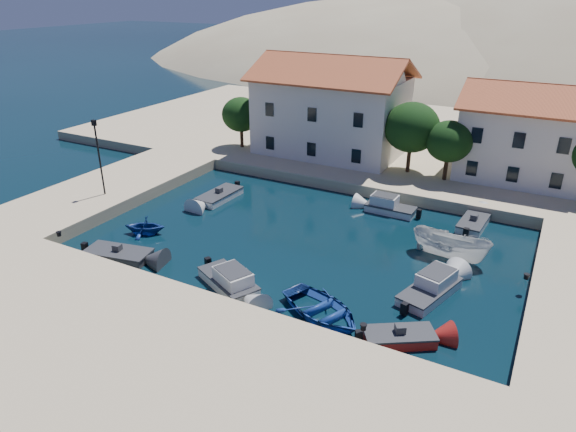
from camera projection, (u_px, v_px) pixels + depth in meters
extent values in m
plane|color=black|center=(224.00, 311.00, 29.00)|extent=(400.00, 400.00, 0.00)
cube|color=#C7B188|center=(149.00, 367.00, 23.98)|extent=(52.00, 12.00, 1.00)
cube|color=#C7B188|center=(111.00, 189.00, 45.07)|extent=(8.00, 20.00, 1.00)
cube|color=#C7B188|center=(430.00, 143.00, 58.43)|extent=(80.00, 36.00, 1.00)
ellipsoid|color=tan|center=(445.00, 145.00, 129.83)|extent=(198.00, 126.00, 72.00)
cube|color=silver|center=(331.00, 116.00, 52.14)|extent=(14.00, 9.00, 7.50)
pyramid|color=brown|center=(333.00, 67.00, 50.16)|extent=(14.70, 9.45, 2.20)
cube|color=silver|center=(522.00, 141.00, 45.34)|extent=(10.00, 8.00, 6.50)
pyramid|color=brown|center=(531.00, 94.00, 43.64)|extent=(10.50, 8.40, 1.80)
cylinder|color=#382314|center=(242.00, 135.00, 54.66)|extent=(0.36, 0.36, 2.50)
ellipsoid|color=black|center=(241.00, 114.00, 53.74)|extent=(4.00, 4.00, 3.60)
cylinder|color=#382314|center=(409.00, 156.00, 47.15)|extent=(0.36, 0.36, 3.00)
ellipsoid|color=black|center=(412.00, 127.00, 46.04)|extent=(5.00, 5.00, 4.50)
cylinder|color=#382314|center=(446.00, 166.00, 45.33)|extent=(0.36, 0.36, 2.50)
ellipsoid|color=black|center=(449.00, 141.00, 44.41)|extent=(4.00, 4.00, 3.60)
cylinder|color=black|center=(100.00, 159.00, 41.38)|extent=(0.14, 0.14, 6.00)
cube|color=black|center=(94.00, 123.00, 40.15)|extent=(0.35, 0.25, 0.45)
cylinder|color=black|center=(59.00, 234.00, 35.38)|extent=(0.36, 0.36, 0.30)
cylinder|color=black|center=(363.00, 327.00, 25.70)|extent=(0.36, 0.36, 0.30)
cylinder|color=black|center=(526.00, 277.00, 30.18)|extent=(0.36, 0.36, 0.30)
cube|color=#303235|center=(118.00, 255.00, 34.46)|extent=(4.64, 2.77, 0.90)
cube|color=#303235|center=(118.00, 251.00, 34.33)|extent=(4.75, 2.83, 0.10)
cube|color=#303235|center=(117.00, 248.00, 34.24)|extent=(0.59, 0.59, 0.50)
cube|color=silver|center=(228.00, 283.00, 31.26)|extent=(4.76, 3.60, 0.90)
cube|color=#303235|center=(228.00, 278.00, 31.13)|extent=(4.87, 3.68, 0.10)
cube|color=silver|center=(228.00, 273.00, 30.97)|extent=(2.78, 2.45, 0.90)
imported|color=navy|center=(321.00, 315.00, 28.60)|extent=(6.40, 5.60, 1.11)
cube|color=maroon|center=(399.00, 338.00, 26.33)|extent=(3.84, 3.25, 0.90)
cube|color=#303235|center=(400.00, 333.00, 26.20)|extent=(3.93, 3.32, 0.10)
cube|color=#303235|center=(400.00, 329.00, 26.11)|extent=(0.69, 0.69, 0.50)
cube|color=silver|center=(429.00, 292.00, 30.26)|extent=(3.01, 4.85, 0.90)
cube|color=#303235|center=(430.00, 288.00, 30.13)|extent=(3.07, 4.97, 0.10)
cube|color=silver|center=(431.00, 282.00, 29.98)|extent=(2.16, 2.73, 0.90)
imported|color=silver|center=(449.00, 258.00, 34.62)|extent=(5.53, 2.66, 2.06)
cube|color=silver|center=(473.00, 224.00, 38.96)|extent=(1.96, 3.77, 0.90)
cube|color=#303235|center=(474.00, 220.00, 38.82)|extent=(2.00, 3.86, 0.10)
cube|color=#303235|center=(474.00, 218.00, 38.73)|extent=(0.53, 0.53, 0.50)
imported|color=navy|center=(146.00, 233.00, 38.08)|extent=(3.74, 3.54, 1.55)
cube|color=silver|center=(220.00, 196.00, 44.12)|extent=(2.12, 4.45, 0.90)
cube|color=#303235|center=(219.00, 193.00, 43.99)|extent=(2.17, 4.55, 0.10)
cube|color=#303235|center=(219.00, 190.00, 43.90)|extent=(0.52, 0.52, 0.50)
cube|color=silver|center=(390.00, 210.00, 41.46)|extent=(3.91, 1.74, 0.90)
cube|color=#303235|center=(391.00, 206.00, 41.32)|extent=(4.01, 1.77, 0.10)
cube|color=silver|center=(391.00, 202.00, 41.17)|extent=(2.09, 1.45, 0.90)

